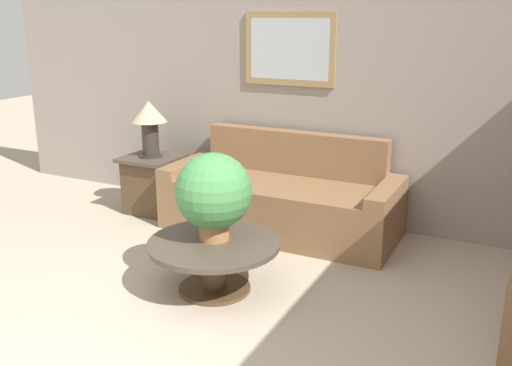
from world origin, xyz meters
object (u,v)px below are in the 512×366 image
object	(u,v)px
coffee_table	(214,255)
potted_plant_on_table	(214,193)
couch_main	(281,200)
table_lamp	(149,120)
side_table	(153,183)

from	to	relation	value
coffee_table	potted_plant_on_table	size ratio (longest dim) A/B	1.50
couch_main	coffee_table	size ratio (longest dim) A/B	2.23
table_lamp	coffee_table	bearing A→B (deg)	-40.31
couch_main	table_lamp	bearing A→B (deg)	-176.18
couch_main	potted_plant_on_table	size ratio (longest dim) A/B	3.36
potted_plant_on_table	table_lamp	bearing A→B (deg)	140.31
side_table	coffee_table	bearing A→B (deg)	-40.31
coffee_table	table_lamp	bearing A→B (deg)	139.69
side_table	table_lamp	size ratio (longest dim) A/B	1.03
couch_main	table_lamp	size ratio (longest dim) A/B	3.84
table_lamp	side_table	bearing A→B (deg)	180.00
table_lamp	potted_plant_on_table	world-z (taller)	table_lamp
side_table	potted_plant_on_table	xyz separation A→B (m)	(1.50, -1.25, 0.46)
side_table	potted_plant_on_table	world-z (taller)	potted_plant_on_table
couch_main	table_lamp	xyz separation A→B (m)	(-1.46, -0.10, 0.68)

